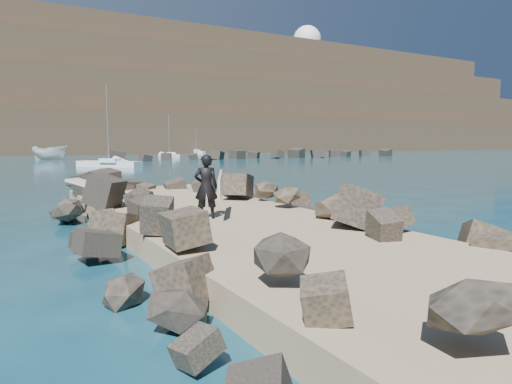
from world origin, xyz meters
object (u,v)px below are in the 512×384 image
radome (307,44)px  boat_imported (50,153)px  surfboard_resting (102,192)px  surfer_with_board (208,186)px

radome → boat_imported: bearing=-143.9°
surfboard_resting → surfer_with_board: 5.22m
surfboard_resting → boat_imported: (4.49, 60.94, 0.10)m
surfboard_resting → radome: bearing=10.4°
surfboard_resting → surfer_with_board: surfer_with_board is taller
surfboard_resting → radome: radome is taller
boat_imported → radome: bearing=-14.8°
boat_imported → radome: 137.15m
boat_imported → surfboard_resting: bearing=-145.1°
surfer_with_board → radome: size_ratio=0.12×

